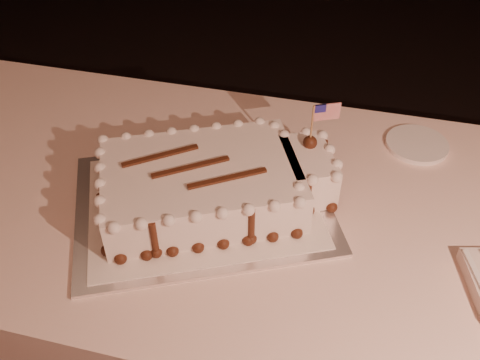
% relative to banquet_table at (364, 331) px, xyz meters
% --- Properties ---
extents(banquet_table, '(2.40, 0.80, 0.75)m').
position_rel_banquet_table_xyz_m(banquet_table, '(0.00, 0.00, 0.00)').
color(banquet_table, '#FFD5C5').
rests_on(banquet_table, ground).
extents(cake_board, '(0.63, 0.57, 0.01)m').
position_rel_banquet_table_xyz_m(cake_board, '(-0.39, -0.03, 0.38)').
color(cake_board, white).
rests_on(cake_board, banquet_table).
extents(doily, '(0.56, 0.51, 0.00)m').
position_rel_banquet_table_xyz_m(doily, '(-0.39, -0.03, 0.38)').
color(doily, white).
rests_on(doily, cake_board).
extents(sheet_cake, '(0.51, 0.40, 0.19)m').
position_rel_banquet_table_xyz_m(sheet_cake, '(-0.36, -0.02, 0.43)').
color(sheet_cake, white).
rests_on(sheet_cake, doily).
extents(side_plate, '(0.14, 0.14, 0.01)m').
position_rel_banquet_table_xyz_m(side_plate, '(0.04, 0.28, 0.38)').
color(side_plate, white).
rests_on(side_plate, banquet_table).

